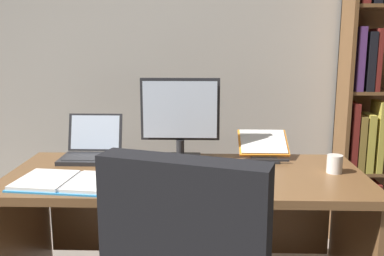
% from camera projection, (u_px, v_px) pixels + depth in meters
% --- Properties ---
extents(wall_back, '(5.37, 0.12, 2.67)m').
position_uv_depth(wall_back, '(197.00, 47.00, 3.00)').
color(wall_back, '#B2ADA3').
rests_on(wall_back, ground).
extents(desk, '(1.76, 0.75, 0.74)m').
position_uv_depth(desk, '(187.00, 204.00, 2.29)').
color(desk, brown).
rests_on(desk, ground).
extents(monitor, '(0.43, 0.16, 0.45)m').
position_uv_depth(monitor, '(180.00, 120.00, 2.37)').
color(monitor, '#232326').
rests_on(monitor, desk).
extents(laptop, '(0.31, 0.30, 0.23)m').
position_uv_depth(laptop, '(91.00, 149.00, 2.43)').
color(laptop, '#232326').
rests_on(laptop, desk).
extents(keyboard, '(0.42, 0.15, 0.02)m').
position_uv_depth(keyboard, '(176.00, 179.00, 2.03)').
color(keyboard, '#232326').
rests_on(keyboard, desk).
extents(computer_mouse, '(0.06, 0.10, 0.04)m').
position_uv_depth(computer_mouse, '(240.00, 178.00, 2.02)').
color(computer_mouse, '#232326').
rests_on(computer_mouse, desk).
extents(reading_stand_with_book, '(0.27, 0.26, 0.14)m').
position_uv_depth(reading_stand_with_book, '(263.00, 146.00, 2.44)').
color(reading_stand_with_book, '#232326').
rests_on(reading_stand_with_book, desk).
extents(open_binder, '(0.52, 0.35, 0.02)m').
position_uv_depth(open_binder, '(71.00, 182.00, 2.00)').
color(open_binder, '#2D84C6').
rests_on(open_binder, desk).
extents(notepad, '(0.16, 0.22, 0.01)m').
position_uv_depth(notepad, '(132.00, 174.00, 2.14)').
color(notepad, silver).
rests_on(notepad, desk).
extents(pen, '(0.14, 0.04, 0.01)m').
position_uv_depth(pen, '(136.00, 172.00, 2.13)').
color(pen, black).
rests_on(pen, notepad).
extents(coffee_mug, '(0.08, 0.08, 0.09)m').
position_uv_depth(coffee_mug, '(335.00, 164.00, 2.16)').
color(coffee_mug, silver).
rests_on(coffee_mug, desk).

